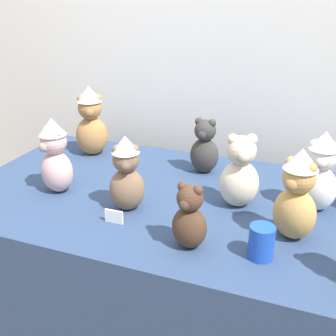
{
  "coord_description": "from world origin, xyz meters",
  "views": [
    {
      "loc": [
        0.54,
        -1.15,
        1.51
      ],
      "look_at": [
        0.0,
        0.25,
        0.86
      ],
      "focal_mm": 43.97,
      "sensor_mm": 36.0,
      "label": 1
    }
  ],
  "objects_px": {
    "teddy_bear_blush": "(55,157)",
    "teddy_bear_mocha": "(127,174)",
    "teddy_bear_honey": "(297,196)",
    "party_cup_blue": "(261,242)",
    "display_table": "(168,269)",
    "teddy_bear_snow": "(320,173)",
    "teddy_bear_cocoa": "(189,218)",
    "teddy_bear_cream": "(240,173)",
    "teddy_bear_caramel": "(91,122)",
    "teddy_bear_charcoal": "(204,148)"
  },
  "relations": [
    {
      "from": "teddy_bear_snow",
      "to": "teddy_bear_cocoa",
      "type": "bearing_deg",
      "value": -126.46
    },
    {
      "from": "teddy_bear_mocha",
      "to": "party_cup_blue",
      "type": "relative_size",
      "value": 2.68
    },
    {
      "from": "display_table",
      "to": "teddy_bear_snow",
      "type": "relative_size",
      "value": 5.45
    },
    {
      "from": "teddy_bear_honey",
      "to": "teddy_bear_charcoal",
      "type": "distance_m",
      "value": 0.6
    },
    {
      "from": "teddy_bear_blush",
      "to": "teddy_bear_honey",
      "type": "height_order",
      "value": "teddy_bear_honey"
    },
    {
      "from": "teddy_bear_snow",
      "to": "teddy_bear_cocoa",
      "type": "distance_m",
      "value": 0.56
    },
    {
      "from": "teddy_bear_caramel",
      "to": "teddy_bear_cream",
      "type": "height_order",
      "value": "teddy_bear_caramel"
    },
    {
      "from": "teddy_bear_cocoa",
      "to": "teddy_bear_mocha",
      "type": "xyz_separation_m",
      "value": [
        -0.3,
        0.16,
        0.04
      ]
    },
    {
      "from": "teddy_bear_blush",
      "to": "teddy_bear_honey",
      "type": "bearing_deg",
      "value": 18.42
    },
    {
      "from": "teddy_bear_honey",
      "to": "party_cup_blue",
      "type": "relative_size",
      "value": 2.91
    },
    {
      "from": "teddy_bear_cocoa",
      "to": "teddy_bear_honey",
      "type": "bearing_deg",
      "value": 39.44
    },
    {
      "from": "teddy_bear_snow",
      "to": "teddy_bear_cream",
      "type": "height_order",
      "value": "teddy_bear_snow"
    },
    {
      "from": "display_table",
      "to": "teddy_bear_blush",
      "type": "distance_m",
      "value": 0.7
    },
    {
      "from": "teddy_bear_cocoa",
      "to": "party_cup_blue",
      "type": "distance_m",
      "value": 0.23
    },
    {
      "from": "display_table",
      "to": "teddy_bear_cream",
      "type": "distance_m",
      "value": 0.58
    },
    {
      "from": "teddy_bear_honey",
      "to": "teddy_bear_charcoal",
      "type": "relative_size",
      "value": 1.25
    },
    {
      "from": "teddy_bear_blush",
      "to": "teddy_bear_cocoa",
      "type": "relative_size",
      "value": 1.38
    },
    {
      "from": "teddy_bear_caramel",
      "to": "teddy_bear_cream",
      "type": "bearing_deg",
      "value": -46.24
    },
    {
      "from": "teddy_bear_blush",
      "to": "teddy_bear_cream",
      "type": "height_order",
      "value": "teddy_bear_blush"
    },
    {
      "from": "teddy_bear_honey",
      "to": "party_cup_blue",
      "type": "xyz_separation_m",
      "value": [
        -0.08,
        -0.16,
        -0.1
      ]
    },
    {
      "from": "teddy_bear_mocha",
      "to": "teddy_bear_snow",
      "type": "bearing_deg",
      "value": -3.87
    },
    {
      "from": "teddy_bear_cocoa",
      "to": "teddy_bear_cream",
      "type": "relative_size",
      "value": 0.78
    },
    {
      "from": "display_table",
      "to": "party_cup_blue",
      "type": "xyz_separation_m",
      "value": [
        0.42,
        -0.3,
        0.43
      ]
    },
    {
      "from": "teddy_bear_snow",
      "to": "teddy_bear_cocoa",
      "type": "height_order",
      "value": "teddy_bear_snow"
    },
    {
      "from": "teddy_bear_charcoal",
      "to": "display_table",
      "type": "bearing_deg",
      "value": -101.93
    },
    {
      "from": "teddy_bear_snow",
      "to": "display_table",
      "type": "bearing_deg",
      "value": -165.17
    },
    {
      "from": "teddy_bear_mocha",
      "to": "teddy_bear_caramel",
      "type": "relative_size",
      "value": 0.84
    },
    {
      "from": "teddy_bear_blush",
      "to": "party_cup_blue",
      "type": "xyz_separation_m",
      "value": [
        0.86,
        -0.17,
        -0.1
      ]
    },
    {
      "from": "display_table",
      "to": "party_cup_blue",
      "type": "bearing_deg",
      "value": -35.01
    },
    {
      "from": "teddy_bear_caramel",
      "to": "party_cup_blue",
      "type": "distance_m",
      "value": 1.12
    },
    {
      "from": "teddy_bear_mocha",
      "to": "party_cup_blue",
      "type": "xyz_separation_m",
      "value": [
        0.52,
        -0.13,
        -0.09
      ]
    },
    {
      "from": "teddy_bear_mocha",
      "to": "teddy_bear_cream",
      "type": "height_order",
      "value": "teddy_bear_mocha"
    },
    {
      "from": "teddy_bear_honey",
      "to": "teddy_bear_cream",
      "type": "xyz_separation_m",
      "value": [
        -0.22,
        0.16,
        -0.02
      ]
    },
    {
      "from": "teddy_bear_blush",
      "to": "teddy_bear_cream",
      "type": "relative_size",
      "value": 1.07
    },
    {
      "from": "teddy_bear_caramel",
      "to": "teddy_bear_snow",
      "type": "bearing_deg",
      "value": -37.69
    },
    {
      "from": "display_table",
      "to": "teddy_bear_caramel",
      "type": "bearing_deg",
      "value": 150.63
    },
    {
      "from": "teddy_bear_blush",
      "to": "teddy_bear_mocha",
      "type": "distance_m",
      "value": 0.34
    },
    {
      "from": "teddy_bear_honey",
      "to": "teddy_bear_mocha",
      "type": "height_order",
      "value": "teddy_bear_honey"
    },
    {
      "from": "party_cup_blue",
      "to": "teddy_bear_blush",
      "type": "bearing_deg",
      "value": 168.86
    },
    {
      "from": "teddy_bear_honey",
      "to": "teddy_bear_cream",
      "type": "height_order",
      "value": "teddy_bear_honey"
    },
    {
      "from": "teddy_bear_cocoa",
      "to": "teddy_bear_charcoal",
      "type": "distance_m",
      "value": 0.61
    },
    {
      "from": "teddy_bear_cocoa",
      "to": "teddy_bear_snow",
      "type": "bearing_deg",
      "value": 57.11
    },
    {
      "from": "party_cup_blue",
      "to": "teddy_bear_cocoa",
      "type": "bearing_deg",
      "value": -174.06
    },
    {
      "from": "teddy_bear_caramel",
      "to": "teddy_bear_cream",
      "type": "distance_m",
      "value": 0.85
    },
    {
      "from": "teddy_bear_blush",
      "to": "teddy_bear_charcoal",
      "type": "bearing_deg",
      "value": 57.62
    },
    {
      "from": "display_table",
      "to": "teddy_bear_cream",
      "type": "relative_size",
      "value": 5.8
    },
    {
      "from": "teddy_bear_cream",
      "to": "party_cup_blue",
      "type": "relative_size",
      "value": 2.66
    },
    {
      "from": "teddy_bear_blush",
      "to": "teddy_bear_mocha",
      "type": "height_order",
      "value": "teddy_bear_blush"
    },
    {
      "from": "teddy_bear_mocha",
      "to": "teddy_bear_caramel",
      "type": "xyz_separation_m",
      "value": [
        -0.42,
        0.46,
        0.03
      ]
    },
    {
      "from": "teddy_bear_caramel",
      "to": "party_cup_blue",
      "type": "bearing_deg",
      "value": -59.17
    }
  ]
}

